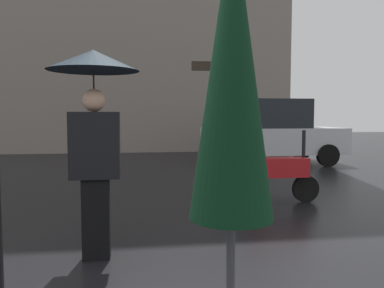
{
  "coord_description": "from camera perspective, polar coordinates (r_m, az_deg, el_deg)",
  "views": [
    {
      "loc": [
        0.61,
        -2.05,
        1.48
      ],
      "look_at": [
        1.73,
        5.66,
        0.9
      ],
      "focal_mm": 35.96,
      "sensor_mm": 36.0,
      "label": 1
    }
  ],
  "objects": [
    {
      "name": "pedestrian_with_umbrella",
      "position": [
        4.02,
        -14.32,
        5.65
      ],
      "size": [
        0.92,
        0.92,
        2.14
      ],
      "rotation": [
        0.0,
        0.0,
        2.44
      ],
      "color": "black",
      "rests_on": "ground"
    },
    {
      "name": "street_signpost",
      "position": [
        7.63,
        3.89,
        6.74
      ],
      "size": [
        1.08,
        0.08,
        2.99
      ],
      "color": "black",
      "rests_on": "ground"
    },
    {
      "name": "parked_car_left",
      "position": [
        12.08,
        11.5,
        1.82
      ],
      "size": [
        4.2,
        2.02,
        1.97
      ],
      "rotation": [
        0.0,
        0.0,
        3.38
      ],
      "color": "silver",
      "rests_on": "ground"
    },
    {
      "name": "folded_patio_umbrella_far",
      "position": [
        1.55,
        5.95,
        7.63
      ],
      "size": [
        0.42,
        0.42,
        2.29
      ],
      "color": "black",
      "rests_on": "ground"
    },
    {
      "name": "parked_scooter",
      "position": [
        6.64,
        12.2,
        -3.86
      ],
      "size": [
        1.47,
        0.32,
        1.23
      ],
      "rotation": [
        0.0,
        0.0,
        0.05
      ],
      "color": "black",
      "rests_on": "ground"
    }
  ]
}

